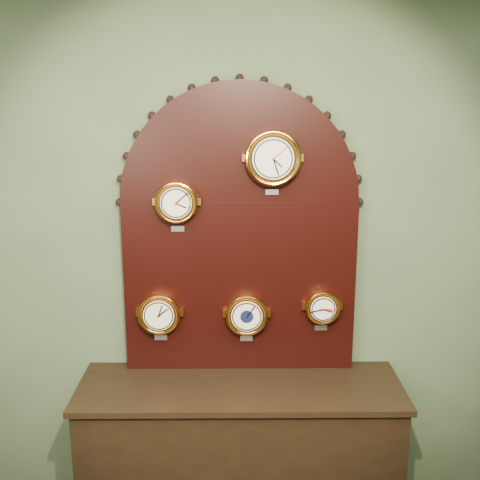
{
  "coord_description": "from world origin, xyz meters",
  "views": [
    {
      "loc": [
        -0.03,
        -0.57,
        2.27
      ],
      "look_at": [
        0.0,
        2.25,
        1.58
      ],
      "focal_mm": 45.36,
      "sensor_mm": 36.0,
      "label": 1
    }
  ],
  "objects_px": {
    "arabic_clock": "(273,158)",
    "roman_clock": "(176,202)",
    "shop_counter": "(240,460)",
    "barometer": "(247,315)",
    "display_board": "(240,222)",
    "tide_clock": "(322,307)",
    "hygrometer": "(159,314)"
  },
  "relations": [
    {
      "from": "arabic_clock",
      "to": "roman_clock",
      "type": "bearing_deg",
      "value": 179.81
    },
    {
      "from": "shop_counter",
      "to": "roman_clock",
      "type": "relative_size",
      "value": 6.12
    },
    {
      "from": "arabic_clock",
      "to": "barometer",
      "type": "height_order",
      "value": "arabic_clock"
    },
    {
      "from": "display_board",
      "to": "tide_clock",
      "type": "bearing_deg",
      "value": -8.67
    },
    {
      "from": "roman_clock",
      "to": "hygrometer",
      "type": "relative_size",
      "value": 0.98
    },
    {
      "from": "roman_clock",
      "to": "hygrometer",
      "type": "bearing_deg",
      "value": -179.92
    },
    {
      "from": "shop_counter",
      "to": "barometer",
      "type": "height_order",
      "value": "barometer"
    },
    {
      "from": "barometer",
      "to": "roman_clock",
      "type": "bearing_deg",
      "value": 179.94
    },
    {
      "from": "display_board",
      "to": "arabic_clock",
      "type": "distance_m",
      "value": 0.37
    },
    {
      "from": "roman_clock",
      "to": "tide_clock",
      "type": "distance_m",
      "value": 0.92
    },
    {
      "from": "barometer",
      "to": "display_board",
      "type": "bearing_deg",
      "value": 118.26
    },
    {
      "from": "tide_clock",
      "to": "arabic_clock",
      "type": "bearing_deg",
      "value": -179.46
    },
    {
      "from": "display_board",
      "to": "arabic_clock",
      "type": "xyz_separation_m",
      "value": [
        0.16,
        -0.07,
        0.33
      ]
    },
    {
      "from": "display_board",
      "to": "tide_clock",
      "type": "height_order",
      "value": "display_board"
    },
    {
      "from": "shop_counter",
      "to": "arabic_clock",
      "type": "relative_size",
      "value": 4.95
    },
    {
      "from": "shop_counter",
      "to": "display_board",
      "type": "xyz_separation_m",
      "value": [
        0.0,
        0.22,
        1.23
      ]
    },
    {
      "from": "roman_clock",
      "to": "barometer",
      "type": "xyz_separation_m",
      "value": [
        0.35,
        -0.0,
        -0.59
      ]
    },
    {
      "from": "hygrometer",
      "to": "display_board",
      "type": "bearing_deg",
      "value": 9.06
    },
    {
      "from": "hygrometer",
      "to": "barometer",
      "type": "xyz_separation_m",
      "value": [
        0.45,
        -0.0,
        -0.01
      ]
    },
    {
      "from": "display_board",
      "to": "roman_clock",
      "type": "relative_size",
      "value": 5.85
    },
    {
      "from": "hygrometer",
      "to": "tide_clock",
      "type": "distance_m",
      "value": 0.84
    },
    {
      "from": "roman_clock",
      "to": "hygrometer",
      "type": "height_order",
      "value": "roman_clock"
    },
    {
      "from": "hygrometer",
      "to": "barometer",
      "type": "distance_m",
      "value": 0.45
    },
    {
      "from": "arabic_clock",
      "to": "tide_clock",
      "type": "height_order",
      "value": "arabic_clock"
    },
    {
      "from": "shop_counter",
      "to": "hygrometer",
      "type": "bearing_deg",
      "value": 159.72
    },
    {
      "from": "tide_clock",
      "to": "shop_counter",
      "type": "bearing_deg",
      "value": -160.1
    },
    {
      "from": "hygrometer",
      "to": "barometer",
      "type": "height_order",
      "value": "hygrometer"
    },
    {
      "from": "shop_counter",
      "to": "barometer",
      "type": "distance_m",
      "value": 0.77
    },
    {
      "from": "display_board",
      "to": "barometer",
      "type": "xyz_separation_m",
      "value": [
        0.04,
        -0.07,
        -0.48
      ]
    },
    {
      "from": "roman_clock",
      "to": "tide_clock",
      "type": "bearing_deg",
      "value": 0.07
    },
    {
      "from": "display_board",
      "to": "barometer",
      "type": "bearing_deg",
      "value": -61.74
    },
    {
      "from": "arabic_clock",
      "to": "tide_clock",
      "type": "xyz_separation_m",
      "value": [
        0.27,
        0.0,
        -0.77
      ]
    }
  ]
}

